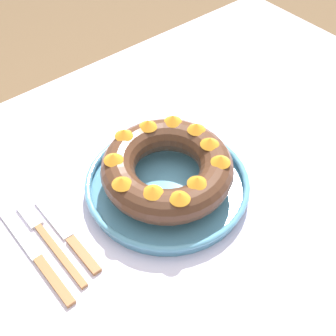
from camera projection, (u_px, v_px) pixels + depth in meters
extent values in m
cube|color=silver|center=(175.00, 203.00, 0.88)|extent=(1.39, 0.93, 0.03)
cylinder|color=brown|center=(239.00, 111.00, 1.63)|extent=(0.06, 0.06, 0.69)
cylinder|color=#518EB2|center=(168.00, 187.00, 0.88)|extent=(0.29, 0.29, 0.01)
torus|color=#518EB2|center=(168.00, 182.00, 0.87)|extent=(0.31, 0.31, 0.01)
torus|color=#4C2D1E|center=(168.00, 168.00, 0.84)|extent=(0.24, 0.24, 0.06)
cone|color=orange|center=(124.00, 133.00, 0.85)|extent=(0.04, 0.04, 0.01)
cone|color=orange|center=(113.00, 157.00, 0.81)|extent=(0.05, 0.05, 0.01)
cone|color=orange|center=(122.00, 181.00, 0.77)|extent=(0.05, 0.05, 0.01)
cone|color=orange|center=(153.00, 190.00, 0.76)|extent=(0.05, 0.05, 0.01)
cone|color=orange|center=(180.00, 196.00, 0.75)|extent=(0.04, 0.04, 0.01)
cone|color=orange|center=(199.00, 179.00, 0.78)|extent=(0.04, 0.04, 0.01)
cone|color=orange|center=(221.00, 159.00, 0.81)|extent=(0.05, 0.05, 0.01)
cone|color=orange|center=(210.00, 141.00, 0.84)|extent=(0.04, 0.04, 0.01)
cone|color=orange|center=(196.00, 127.00, 0.86)|extent=(0.04, 0.04, 0.01)
cone|color=orange|center=(173.00, 119.00, 0.88)|extent=(0.04, 0.04, 0.01)
cone|color=orange|center=(148.00, 124.00, 0.87)|extent=(0.05, 0.05, 0.01)
cube|color=#936038|center=(60.00, 255.00, 0.78)|extent=(0.01, 0.15, 0.01)
cube|color=silver|center=(30.00, 215.00, 0.84)|extent=(0.02, 0.06, 0.01)
cube|color=#936038|center=(54.00, 281.00, 0.75)|extent=(0.02, 0.11, 0.01)
cube|color=silver|center=(19.00, 233.00, 0.81)|extent=(0.02, 0.13, 0.00)
cube|color=#936038|center=(82.00, 254.00, 0.79)|extent=(0.02, 0.09, 0.01)
cube|color=silver|center=(54.00, 218.00, 0.84)|extent=(0.02, 0.11, 0.00)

